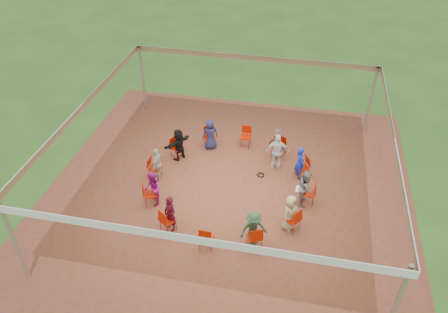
% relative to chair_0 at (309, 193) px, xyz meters
% --- Properties ---
extents(ground, '(80.00, 80.00, 0.00)m').
position_rel_chair_0_xyz_m(ground, '(-2.84, 0.13, -0.45)').
color(ground, '#2B591B').
rests_on(ground, ground).
extents(dirt_patch, '(13.00, 13.00, 0.00)m').
position_rel_chair_0_xyz_m(dirt_patch, '(-2.84, 0.13, -0.44)').
color(dirt_patch, brown).
rests_on(dirt_patch, ground).
extents(tent, '(10.33, 10.33, 3.00)m').
position_rel_chair_0_xyz_m(tent, '(-2.84, 0.13, 1.92)').
color(tent, '#B2B2B7').
rests_on(tent, ground).
extents(chair_0, '(0.46, 0.44, 0.90)m').
position_rel_chair_0_xyz_m(chair_0, '(0.00, 0.00, 0.00)').
color(chair_0, '#A91600').
rests_on(chair_0, ground).
extents(chair_1, '(0.58, 0.58, 0.90)m').
position_rel_chair_0_xyz_m(chair_1, '(-0.32, 1.44, 0.00)').
color(chair_1, '#A91600').
rests_on(chair_1, ground).
extents(chair_2, '(0.59, 0.60, 0.90)m').
position_rel_chair_0_xyz_m(chair_2, '(-1.31, 2.52, 0.00)').
color(chair_2, '#A91600').
rests_on(chair_2, ground).
extents(chair_3, '(0.44, 0.46, 0.90)m').
position_rel_chair_0_xyz_m(chair_3, '(-2.71, 2.97, 0.00)').
color(chair_3, '#A91600').
rests_on(chair_3, ground).
extents(chair_4, '(0.58, 0.58, 0.90)m').
position_rel_chair_0_xyz_m(chair_4, '(-4.15, 2.65, 0.00)').
color(chair_4, '#A91600').
rests_on(chair_4, ground).
extents(chair_5, '(0.60, 0.59, 0.90)m').
position_rel_chair_0_xyz_m(chair_5, '(-5.23, 1.66, 0.00)').
color(chair_5, '#A91600').
rests_on(chair_5, ground).
extents(chair_6, '(0.46, 0.44, 0.90)m').
position_rel_chair_0_xyz_m(chair_6, '(-5.68, 0.26, 0.00)').
color(chair_6, '#A91600').
rests_on(chair_6, ground).
extents(chair_7, '(0.58, 0.58, 0.90)m').
position_rel_chair_0_xyz_m(chair_7, '(-5.36, -1.18, 0.00)').
color(chair_7, '#A91600').
rests_on(chair_7, ground).
extents(chair_8, '(0.59, 0.60, 0.90)m').
position_rel_chair_0_xyz_m(chair_8, '(-4.37, -2.27, 0.00)').
color(chair_8, '#A91600').
rests_on(chair_8, ground).
extents(chair_9, '(0.44, 0.46, 0.90)m').
position_rel_chair_0_xyz_m(chair_9, '(-2.97, -2.71, 0.00)').
color(chair_9, '#A91600').
rests_on(chair_9, ground).
extents(chair_10, '(0.58, 0.58, 0.90)m').
position_rel_chair_0_xyz_m(chair_10, '(-1.53, -2.39, 0.00)').
color(chair_10, '#A91600').
rests_on(chair_10, ground).
extents(chair_11, '(0.60, 0.59, 0.90)m').
position_rel_chair_0_xyz_m(chair_11, '(-0.44, -1.40, 0.00)').
color(chair_11, '#A91600').
rests_on(chair_11, ground).
extents(person_seated_0, '(0.40, 0.66, 1.33)m').
position_rel_chair_0_xyz_m(person_seated_0, '(-0.12, 0.01, 0.22)').
color(person_seated_0, slate).
rests_on(person_seated_0, ground).
extents(person_seated_1, '(0.51, 0.58, 1.33)m').
position_rel_chair_0_xyz_m(person_seated_1, '(-0.42, 1.38, 0.22)').
color(person_seated_1, '#1124B0').
rests_on(person_seated_1, ground).
extents(person_seated_2, '(0.95, 0.82, 1.33)m').
position_rel_chair_0_xyz_m(person_seated_2, '(-1.37, 2.42, 0.22)').
color(person_seated_2, '#4F2F24').
rests_on(person_seated_2, ground).
extents(person_seated_3, '(0.75, 0.62, 1.33)m').
position_rel_chair_0_xyz_m(person_seated_3, '(-4.09, 2.54, 0.22)').
color(person_seated_3, '#1D2045').
rests_on(person_seated_3, ground).
extents(person_seated_4, '(1.05, 1.29, 1.33)m').
position_rel_chair_0_xyz_m(person_seated_4, '(-5.13, 1.59, 0.22)').
color(person_seated_4, black).
rests_on(person_seated_4, ground).
extents(person_seated_5, '(0.43, 0.80, 1.33)m').
position_rel_chair_0_xyz_m(person_seated_5, '(-5.56, 0.25, 0.22)').
color(person_seated_5, beige).
rests_on(person_seated_5, ground).
extents(person_seated_6, '(0.63, 0.75, 1.33)m').
position_rel_chair_0_xyz_m(person_seated_6, '(-5.26, -1.13, 0.22)').
color(person_seated_6, '#971473').
rests_on(person_seated_6, ground).
extents(person_seated_7, '(0.58, 0.53, 1.33)m').
position_rel_chair_0_xyz_m(person_seated_7, '(-4.30, -2.17, 0.22)').
color(person_seated_7, '#410916').
rests_on(person_seated_7, ground).
extents(person_seated_8, '(0.96, 0.77, 1.33)m').
position_rel_chair_0_xyz_m(person_seated_8, '(-1.59, -2.29, 0.22)').
color(person_seated_8, '#24452A').
rests_on(person_seated_8, ground).
extents(person_seated_9, '(0.66, 0.74, 1.33)m').
position_rel_chair_0_xyz_m(person_seated_9, '(-0.55, -1.34, 0.22)').
color(person_seated_9, tan).
rests_on(person_seated_9, ground).
extents(standing_person, '(0.97, 0.60, 1.54)m').
position_rel_chair_0_xyz_m(standing_person, '(-1.30, 1.75, 0.33)').
color(standing_person, silver).
rests_on(standing_person, ground).
extents(cable_coil, '(0.31, 0.31, 0.03)m').
position_rel_chair_0_xyz_m(cable_coil, '(-1.82, 1.17, -0.43)').
color(cable_coil, black).
rests_on(cable_coil, ground).
extents(laptop, '(0.27, 0.34, 0.22)m').
position_rel_chair_0_xyz_m(laptop, '(-0.28, 0.01, 0.18)').
color(laptop, '#B7B7BC').
rests_on(laptop, ground).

